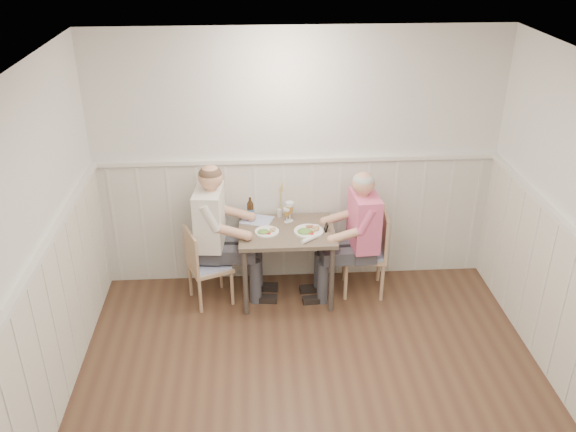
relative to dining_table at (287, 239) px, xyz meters
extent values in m
plane|color=#4B3021|center=(0.13, -1.84, -0.65)|extent=(4.50, 4.50, 0.00)
cube|color=silver|center=(0.13, 0.41, 0.65)|extent=(4.00, 0.04, 2.60)
cube|color=silver|center=(-1.87, -1.84, 0.65)|extent=(0.04, 4.50, 2.60)
cube|color=white|center=(0.13, -1.84, 1.94)|extent=(4.00, 4.50, 0.02)
cube|color=silver|center=(0.13, 0.39, 0.00)|extent=(3.98, 0.03, 1.30)
cube|color=silver|center=(-1.85, -1.84, 0.00)|extent=(0.03, 4.48, 1.30)
cube|color=silver|center=(0.13, 0.38, 0.67)|extent=(3.98, 0.06, 0.04)
cube|color=silver|center=(-1.84, -1.84, 0.67)|extent=(0.06, 4.48, 0.04)
cube|color=#4D3B32|center=(0.00, 0.00, 0.08)|extent=(0.92, 0.70, 0.04)
cylinder|color=#3F3833|center=(-0.41, -0.30, -0.29)|extent=(0.05, 0.05, 0.71)
cylinder|color=#3F3833|center=(-0.41, 0.30, -0.29)|extent=(0.05, 0.05, 0.71)
cylinder|color=#3F3833|center=(0.41, -0.30, -0.29)|extent=(0.05, 0.05, 0.71)
cylinder|color=#3F3833|center=(0.41, 0.30, -0.29)|extent=(0.05, 0.05, 0.71)
cube|color=tan|center=(0.78, 0.05, -0.22)|extent=(0.46, 0.46, 0.04)
cube|color=#5F6FC3|center=(0.78, 0.05, -0.18)|extent=(0.42, 0.42, 0.03)
cube|color=tan|center=(0.97, 0.03, 0.02)|extent=(0.07, 0.42, 0.44)
cylinder|color=tan|center=(0.94, -0.15, -0.44)|extent=(0.04, 0.04, 0.41)
cylinder|color=tan|center=(0.58, -0.12, -0.44)|extent=(0.04, 0.04, 0.41)
cylinder|color=tan|center=(0.98, 0.21, -0.44)|extent=(0.04, 0.04, 0.41)
cylinder|color=tan|center=(0.62, 0.24, -0.44)|extent=(0.04, 0.04, 0.41)
cube|color=tan|center=(-0.76, -0.04, -0.26)|extent=(0.49, 0.49, 0.04)
cube|color=#5F6FC3|center=(-0.76, -0.04, -0.23)|extent=(0.44, 0.44, 0.03)
cube|color=tan|center=(-0.92, -0.10, -0.04)|extent=(0.16, 0.36, 0.40)
cylinder|color=tan|center=(-0.97, 0.05, -0.46)|extent=(0.03, 0.03, 0.37)
cylinder|color=tan|center=(-0.67, 0.17, -0.46)|extent=(0.03, 0.03, 0.37)
cylinder|color=tan|center=(-0.85, -0.25, -0.46)|extent=(0.03, 0.03, 0.37)
cylinder|color=tan|center=(-0.55, -0.13, -0.46)|extent=(0.03, 0.03, 0.37)
cube|color=#3F3F47|center=(0.73, -0.02, -0.43)|extent=(0.46, 0.43, 0.45)
cube|color=#3F3F47|center=(0.53, -0.04, -0.14)|extent=(0.44, 0.39, 0.13)
cube|color=#E45E8E|center=(0.73, -0.02, 0.19)|extent=(0.27, 0.45, 0.55)
sphere|color=tan|center=(0.73, -0.02, 0.58)|extent=(0.22, 0.22, 0.22)
sphere|color=#A5A5A0|center=(0.73, -0.02, 0.61)|extent=(0.21, 0.21, 0.21)
cube|color=black|center=(0.37, -0.05, 0.19)|extent=(0.02, 0.07, 0.13)
cube|color=#3F3F47|center=(-0.71, 0.04, -0.41)|extent=(0.50, 0.46, 0.47)
cube|color=#3F3F47|center=(-0.51, 0.02, -0.11)|extent=(0.47, 0.42, 0.14)
cube|color=white|center=(-0.71, 0.04, 0.24)|extent=(0.29, 0.48, 0.58)
sphere|color=tan|center=(-0.71, 0.04, 0.65)|extent=(0.23, 0.23, 0.23)
sphere|color=#4C3828|center=(-0.71, 0.04, 0.68)|extent=(0.22, 0.22, 0.22)
cylinder|color=white|center=(0.21, -0.06, 0.11)|extent=(0.28, 0.28, 0.02)
ellipsoid|color=#3F722D|center=(0.17, -0.09, 0.15)|extent=(0.14, 0.12, 0.05)
sphere|color=tan|center=(0.27, -0.05, 0.14)|extent=(0.04, 0.04, 0.04)
cube|color=brown|center=(0.23, 0.00, 0.13)|extent=(0.08, 0.05, 0.01)
cylinder|color=white|center=(0.29, 0.00, 0.14)|extent=(0.06, 0.06, 0.03)
cylinder|color=white|center=(-0.19, -0.04, 0.11)|extent=(0.23, 0.23, 0.02)
ellipsoid|color=#3F722D|center=(-0.23, -0.07, 0.14)|extent=(0.11, 0.09, 0.04)
sphere|color=tan|center=(-0.14, -0.03, 0.13)|extent=(0.03, 0.03, 0.03)
cylinder|color=silver|center=(0.04, 0.18, 0.11)|extent=(0.07, 0.07, 0.01)
cylinder|color=silver|center=(0.04, 0.18, 0.15)|extent=(0.01, 0.01, 0.09)
cone|color=#BD8533|center=(0.04, 0.18, 0.23)|extent=(0.08, 0.08, 0.08)
cylinder|color=silver|center=(0.04, 0.18, 0.29)|extent=(0.08, 0.08, 0.03)
cylinder|color=silver|center=(0.01, 0.16, 0.10)|extent=(0.05, 0.05, 0.01)
cylinder|color=silver|center=(0.01, 0.16, 0.14)|extent=(0.01, 0.01, 0.07)
cone|color=#BD8533|center=(0.01, 0.16, 0.20)|extent=(0.06, 0.06, 0.06)
cylinder|color=silver|center=(0.01, 0.16, 0.24)|extent=(0.06, 0.06, 0.03)
cylinder|color=black|center=(-0.35, 0.25, 0.19)|extent=(0.06, 0.06, 0.17)
cone|color=black|center=(-0.35, 0.25, 0.29)|extent=(0.06, 0.06, 0.04)
cylinder|color=black|center=(-0.35, 0.25, 0.32)|extent=(0.03, 0.03, 0.03)
cylinder|color=#376EAF|center=(-0.35, 0.25, 0.19)|extent=(0.07, 0.07, 0.05)
cylinder|color=white|center=(0.20, -0.23, 0.12)|extent=(0.17, 0.15, 0.04)
cylinder|color=silver|center=(-0.06, 0.28, 0.14)|extent=(0.05, 0.05, 0.08)
cylinder|color=#D2BC66|center=(-0.06, 0.28, 0.29)|extent=(0.02, 0.02, 0.27)
cone|color=#D2BC66|center=(-0.06, 0.28, 0.45)|extent=(0.04, 0.04, 0.09)
cube|color=#5F6FC3|center=(-0.28, 0.22, 0.10)|extent=(0.36, 0.32, 0.01)
camera|label=1|loc=(-0.32, -5.18, 2.87)|focal=38.00mm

